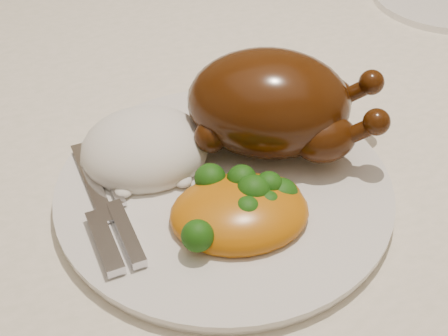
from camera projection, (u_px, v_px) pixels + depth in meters
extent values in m
cube|color=brown|center=(191.00, 110.00, 0.71)|extent=(1.60, 0.90, 0.04)
cube|color=white|center=(191.00, 92.00, 0.69)|extent=(1.72, 1.02, 0.01)
cylinder|color=silver|center=(224.00, 190.00, 0.56)|extent=(0.37, 0.37, 0.01)
ellipsoid|color=#442007|center=(268.00, 103.00, 0.57)|extent=(0.18, 0.16, 0.10)
ellipsoid|color=#442007|center=(260.00, 88.00, 0.55)|extent=(0.09, 0.08, 0.04)
ellipsoid|color=#442007|center=(325.00, 139.00, 0.55)|extent=(0.06, 0.04, 0.04)
sphere|color=#442007|center=(377.00, 122.00, 0.53)|extent=(0.02, 0.02, 0.02)
ellipsoid|color=#442007|center=(324.00, 99.00, 0.60)|extent=(0.06, 0.04, 0.04)
sphere|color=#442007|center=(371.00, 82.00, 0.58)|extent=(0.02, 0.02, 0.02)
sphere|color=#442007|center=(211.00, 136.00, 0.56)|extent=(0.03, 0.03, 0.03)
sphere|color=#442007|center=(220.00, 92.00, 0.61)|extent=(0.03, 0.03, 0.03)
ellipsoid|color=white|center=(145.00, 149.00, 0.57)|extent=(0.12, 0.11, 0.06)
ellipsoid|color=#C9690C|center=(239.00, 213.00, 0.52)|extent=(0.13, 0.11, 0.04)
ellipsoid|color=#C9690C|center=(271.00, 198.00, 0.53)|extent=(0.05, 0.05, 0.03)
ellipsoid|color=#0F430B|center=(253.00, 191.00, 0.52)|extent=(0.03, 0.03, 0.03)
ellipsoid|color=#0F430B|center=(210.00, 178.00, 0.53)|extent=(0.03, 0.03, 0.02)
ellipsoid|color=#0F430B|center=(198.00, 236.00, 0.48)|extent=(0.03, 0.03, 0.03)
ellipsoid|color=#0F430B|center=(269.00, 184.00, 0.52)|extent=(0.02, 0.02, 0.02)
ellipsoid|color=#0F430B|center=(242.00, 179.00, 0.53)|extent=(0.03, 0.03, 0.02)
ellipsoid|color=#0F430B|center=(247.00, 209.00, 0.50)|extent=(0.02, 0.02, 0.02)
ellipsoid|color=#0F430B|center=(281.00, 193.00, 0.53)|extent=(0.03, 0.03, 0.02)
ellipsoid|color=#0F430B|center=(248.00, 211.00, 0.51)|extent=(0.03, 0.03, 0.03)
ellipsoid|color=#0F430B|center=(234.00, 183.00, 0.54)|extent=(0.02, 0.02, 0.02)
ellipsoid|color=#0F430B|center=(200.00, 235.00, 0.49)|extent=(0.02, 0.02, 0.02)
ellipsoid|color=#0F430B|center=(268.00, 205.00, 0.51)|extent=(0.02, 0.02, 0.02)
cube|color=silver|center=(92.00, 181.00, 0.55)|extent=(0.03, 0.11, 0.00)
cube|color=silver|center=(105.00, 242.00, 0.50)|extent=(0.02, 0.07, 0.01)
cube|color=silver|center=(126.00, 233.00, 0.50)|extent=(0.02, 0.07, 0.01)
cube|color=silver|center=(112.00, 176.00, 0.56)|extent=(0.02, 0.08, 0.00)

